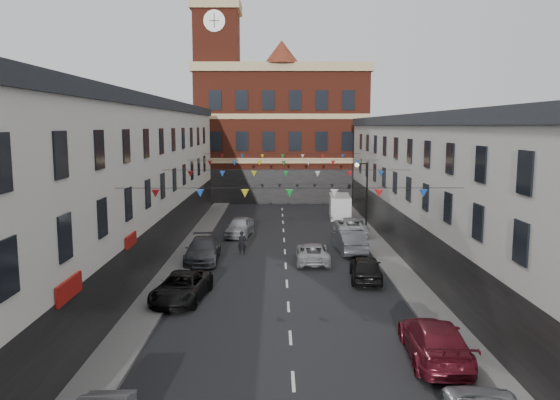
{
  "coord_description": "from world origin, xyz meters",
  "views": [
    {
      "loc": [
        -0.58,
        -30.2,
        8.97
      ],
      "look_at": [
        -0.35,
        8.13,
        3.73
      ],
      "focal_mm": 35.0,
      "sensor_mm": 36.0,
      "label": 1
    }
  ],
  "objects_px": {
    "car_right_f": "(350,226)",
    "pedestrian": "(242,243)",
    "car_left_c": "(181,287)",
    "moving_car": "(313,253)",
    "car_left_e": "(240,227)",
    "car_left_d": "(203,250)",
    "car_right_d": "(366,268)",
    "car_right_c": "(435,340)",
    "white_van": "(340,206)",
    "street_lamp": "(364,188)",
    "car_right_e": "(349,241)"
  },
  "relations": [
    {
      "from": "car_left_d",
      "to": "car_right_e",
      "type": "xyz_separation_m",
      "value": [
        10.1,
        2.59,
        0.05
      ]
    },
    {
      "from": "car_right_f",
      "to": "pedestrian",
      "type": "height_order",
      "value": "pedestrian"
    },
    {
      "from": "car_left_c",
      "to": "car_right_e",
      "type": "relative_size",
      "value": 1.02
    },
    {
      "from": "car_left_c",
      "to": "car_right_d",
      "type": "bearing_deg",
      "value": 26.41
    },
    {
      "from": "street_lamp",
      "to": "white_van",
      "type": "bearing_deg",
      "value": 96.3
    },
    {
      "from": "car_right_d",
      "to": "white_van",
      "type": "relative_size",
      "value": 0.89
    },
    {
      "from": "car_left_d",
      "to": "car_left_e",
      "type": "distance_m",
      "value": 8.52
    },
    {
      "from": "car_left_e",
      "to": "car_right_c",
      "type": "relative_size",
      "value": 0.86
    },
    {
      "from": "street_lamp",
      "to": "moving_car",
      "type": "relative_size",
      "value": 1.29
    },
    {
      "from": "street_lamp",
      "to": "car_left_c",
      "type": "height_order",
      "value": "street_lamp"
    },
    {
      "from": "car_right_e",
      "to": "moving_car",
      "type": "distance_m",
      "value": 4.03
    },
    {
      "from": "car_left_e",
      "to": "car_left_d",
      "type": "bearing_deg",
      "value": -94.9
    },
    {
      "from": "car_left_e",
      "to": "car_right_f",
      "type": "distance_m",
      "value": 9.11
    },
    {
      "from": "car_left_c",
      "to": "white_van",
      "type": "xyz_separation_m",
      "value": [
        11.1,
        25.55,
        0.4
      ]
    },
    {
      "from": "car_right_d",
      "to": "pedestrian",
      "type": "relative_size",
      "value": 2.67
    },
    {
      "from": "car_right_c",
      "to": "car_left_d",
      "type": "bearing_deg",
      "value": -51.04
    },
    {
      "from": "car_right_e",
      "to": "white_van",
      "type": "xyz_separation_m",
      "value": [
        1.0,
        14.75,
        0.28
      ]
    },
    {
      "from": "car_right_c",
      "to": "car_right_d",
      "type": "height_order",
      "value": "car_right_c"
    },
    {
      "from": "car_left_c",
      "to": "white_van",
      "type": "height_order",
      "value": "white_van"
    },
    {
      "from": "street_lamp",
      "to": "car_right_f",
      "type": "distance_m",
      "value": 3.33
    },
    {
      "from": "pedestrian",
      "to": "street_lamp",
      "type": "bearing_deg",
      "value": 31.21
    },
    {
      "from": "car_left_c",
      "to": "moving_car",
      "type": "bearing_deg",
      "value": 54.44
    },
    {
      "from": "white_van",
      "to": "car_left_e",
      "type": "bearing_deg",
      "value": -132.1
    },
    {
      "from": "car_right_e",
      "to": "car_right_f",
      "type": "xyz_separation_m",
      "value": [
        0.9,
        6.16,
        -0.07
      ]
    },
    {
      "from": "car_left_d",
      "to": "car_right_c",
      "type": "xyz_separation_m",
      "value": [
        11.0,
        -15.47,
        0.01
      ]
    },
    {
      "from": "street_lamp",
      "to": "car_left_d",
      "type": "height_order",
      "value": "street_lamp"
    },
    {
      "from": "car_right_d",
      "to": "white_van",
      "type": "xyz_separation_m",
      "value": [
        0.99,
        22.02,
        0.35
      ]
    },
    {
      "from": "car_right_d",
      "to": "white_van",
      "type": "height_order",
      "value": "white_van"
    },
    {
      "from": "moving_car",
      "to": "car_left_e",
      "type": "bearing_deg",
      "value": -56.67
    },
    {
      "from": "car_left_c",
      "to": "car_left_d",
      "type": "relative_size",
      "value": 0.96
    },
    {
      "from": "car_left_c",
      "to": "moving_car",
      "type": "xyz_separation_m",
      "value": [
        7.3,
        7.91,
        -0.05
      ]
    },
    {
      "from": "car_right_c",
      "to": "white_van",
      "type": "xyz_separation_m",
      "value": [
        0.1,
        32.81,
        0.32
      ]
    },
    {
      "from": "car_right_d",
      "to": "car_right_e",
      "type": "bearing_deg",
      "value": -84.48
    },
    {
      "from": "car_left_c",
      "to": "car_left_e",
      "type": "xyz_separation_m",
      "value": [
        1.9,
        16.52,
        0.08
      ]
    },
    {
      "from": "street_lamp",
      "to": "pedestrian",
      "type": "relative_size",
      "value": 3.63
    },
    {
      "from": "car_right_e",
      "to": "pedestrian",
      "type": "distance_m",
      "value": 7.63
    },
    {
      "from": "car_left_d",
      "to": "car_right_f",
      "type": "height_order",
      "value": "car_left_d"
    },
    {
      "from": "street_lamp",
      "to": "car_left_c",
      "type": "bearing_deg",
      "value": -125.42
    },
    {
      "from": "car_left_d",
      "to": "moving_car",
      "type": "bearing_deg",
      "value": -3.96
    },
    {
      "from": "car_right_e",
      "to": "car_left_e",
      "type": "bearing_deg",
      "value": -39.32
    },
    {
      "from": "street_lamp",
      "to": "car_left_e",
      "type": "xyz_separation_m",
      "value": [
        -10.15,
        -0.42,
        -3.12
      ]
    },
    {
      "from": "car_left_e",
      "to": "pedestrian",
      "type": "relative_size",
      "value": 2.78
    },
    {
      "from": "car_right_d",
      "to": "moving_car",
      "type": "xyz_separation_m",
      "value": [
        -2.81,
        4.38,
        -0.1
      ]
    },
    {
      "from": "car_left_e",
      "to": "car_right_d",
      "type": "distance_m",
      "value": 15.36
    },
    {
      "from": "car_left_d",
      "to": "car_right_c",
      "type": "bearing_deg",
      "value": -56.17
    },
    {
      "from": "car_left_d",
      "to": "car_left_e",
      "type": "relative_size",
      "value": 1.15
    },
    {
      "from": "car_left_e",
      "to": "moving_car",
      "type": "bearing_deg",
      "value": -49.92
    },
    {
      "from": "car_left_e",
      "to": "car_right_d",
      "type": "relative_size",
      "value": 1.04
    },
    {
      "from": "car_left_e",
      "to": "car_right_f",
      "type": "bearing_deg",
      "value": 10.78
    },
    {
      "from": "car_left_e",
      "to": "white_van",
      "type": "height_order",
      "value": "white_van"
    }
  ]
}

